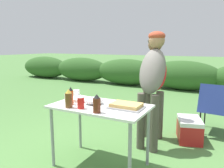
{
  "coord_description": "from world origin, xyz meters",
  "views": [
    {
      "loc": [
        1.25,
        -2.06,
        1.41
      ],
      "look_at": [
        -0.14,
        0.56,
        0.89
      ],
      "focal_mm": 35.0,
      "sensor_mm": 36.0,
      "label": 1
    }
  ],
  "objects_px": {
    "folding_table": "(100,112)",
    "beer_bottle": "(69,99)",
    "cooler_box": "(189,129)",
    "standing_person_in_dark_puffer": "(152,76)",
    "paper_cup_stack": "(77,94)",
    "mixing_bowl": "(94,100)",
    "hot_sauce_bottle": "(71,96)",
    "standing_person_in_olive_jacket": "(154,77)",
    "food_tray": "(126,106)",
    "ketchup_bottle": "(81,102)",
    "camp_chair_green_behind_table": "(216,106)",
    "mayo_bottle": "(67,98)",
    "plate_stack": "(80,99)",
    "bbq_sauce_bottle": "(97,104)"
  },
  "relations": [
    {
      "from": "mixing_bowl",
      "to": "ketchup_bottle",
      "type": "xyz_separation_m",
      "value": [
        -0.02,
        -0.23,
        0.03
      ]
    },
    {
      "from": "ketchup_bottle",
      "to": "standing_person_in_olive_jacket",
      "type": "xyz_separation_m",
      "value": [
        0.41,
        1.29,
        0.13
      ]
    },
    {
      "from": "folding_table",
      "to": "standing_person_in_dark_puffer",
      "type": "bearing_deg",
      "value": 64.14
    },
    {
      "from": "folding_table",
      "to": "camp_chair_green_behind_table",
      "type": "relative_size",
      "value": 1.32
    },
    {
      "from": "plate_stack",
      "to": "hot_sauce_bottle",
      "type": "distance_m",
      "value": 0.2
    },
    {
      "from": "hot_sauce_bottle",
      "to": "cooler_box",
      "type": "xyz_separation_m",
      "value": [
        1.13,
        1.36,
        -0.67
      ]
    },
    {
      "from": "plate_stack",
      "to": "ketchup_bottle",
      "type": "height_order",
      "value": "ketchup_bottle"
    },
    {
      "from": "food_tray",
      "to": "standing_person_in_dark_puffer",
      "type": "xyz_separation_m",
      "value": [
        0.05,
        0.72,
        0.25
      ]
    },
    {
      "from": "folding_table",
      "to": "food_tray",
      "type": "relative_size",
      "value": 3.01
    },
    {
      "from": "hot_sauce_bottle",
      "to": "beer_bottle",
      "type": "bearing_deg",
      "value": -62.05
    },
    {
      "from": "plate_stack",
      "to": "paper_cup_stack",
      "type": "xyz_separation_m",
      "value": [
        -0.13,
        0.12,
        0.03
      ]
    },
    {
      "from": "plate_stack",
      "to": "hot_sauce_bottle",
      "type": "height_order",
      "value": "hot_sauce_bottle"
    },
    {
      "from": "cooler_box",
      "to": "paper_cup_stack",
      "type": "bearing_deg",
      "value": 111.79
    },
    {
      "from": "food_tray",
      "to": "cooler_box",
      "type": "distance_m",
      "value": 1.43
    },
    {
      "from": "cooler_box",
      "to": "standing_person_in_dark_puffer",
      "type": "bearing_deg",
      "value": 119.34
    },
    {
      "from": "plate_stack",
      "to": "hot_sauce_bottle",
      "type": "xyz_separation_m",
      "value": [
        0.02,
        -0.19,
        0.08
      ]
    },
    {
      "from": "ketchup_bottle",
      "to": "beer_bottle",
      "type": "xyz_separation_m",
      "value": [
        -0.14,
        -0.03,
        0.02
      ]
    },
    {
      "from": "beer_bottle",
      "to": "cooler_box",
      "type": "relative_size",
      "value": 0.38
    },
    {
      "from": "beer_bottle",
      "to": "cooler_box",
      "type": "distance_m",
      "value": 1.94
    },
    {
      "from": "food_tray",
      "to": "bbq_sauce_bottle",
      "type": "xyz_separation_m",
      "value": [
        -0.2,
        -0.28,
        0.07
      ]
    },
    {
      "from": "hot_sauce_bottle",
      "to": "standing_person_in_olive_jacket",
      "type": "height_order",
      "value": "standing_person_in_olive_jacket"
    },
    {
      "from": "paper_cup_stack",
      "to": "standing_person_in_dark_puffer",
      "type": "bearing_deg",
      "value": 34.32
    },
    {
      "from": "standing_person_in_dark_puffer",
      "to": "standing_person_in_olive_jacket",
      "type": "xyz_separation_m",
      "value": [
        -0.08,
        0.34,
        -0.06
      ]
    },
    {
      "from": "mixing_bowl",
      "to": "mayo_bottle",
      "type": "height_order",
      "value": "mayo_bottle"
    },
    {
      "from": "mayo_bottle",
      "to": "food_tray",
      "type": "bearing_deg",
      "value": 11.24
    },
    {
      "from": "hot_sauce_bottle",
      "to": "beer_bottle",
      "type": "relative_size",
      "value": 1.0
    },
    {
      "from": "plate_stack",
      "to": "mixing_bowl",
      "type": "height_order",
      "value": "mixing_bowl"
    },
    {
      "from": "ketchup_bottle",
      "to": "standing_person_in_olive_jacket",
      "type": "height_order",
      "value": "standing_person_in_olive_jacket"
    },
    {
      "from": "ketchup_bottle",
      "to": "standing_person_in_dark_puffer",
      "type": "xyz_separation_m",
      "value": [
        0.48,
        0.96,
        0.2
      ]
    },
    {
      "from": "food_tray",
      "to": "folding_table",
      "type": "bearing_deg",
      "value": -174.08
    },
    {
      "from": "mayo_bottle",
      "to": "camp_chair_green_behind_table",
      "type": "distance_m",
      "value": 2.35
    },
    {
      "from": "food_tray",
      "to": "hot_sauce_bottle",
      "type": "relative_size",
      "value": 1.76
    },
    {
      "from": "food_tray",
      "to": "bbq_sauce_bottle",
      "type": "relative_size",
      "value": 1.9
    },
    {
      "from": "folding_table",
      "to": "food_tray",
      "type": "xyz_separation_m",
      "value": [
        0.31,
        0.03,
        0.1
      ]
    },
    {
      "from": "hot_sauce_bottle",
      "to": "beer_bottle",
      "type": "height_order",
      "value": "same"
    },
    {
      "from": "cooler_box",
      "to": "mixing_bowl",
      "type": "bearing_deg",
      "value": 125.47
    },
    {
      "from": "hot_sauce_bottle",
      "to": "standing_person_in_olive_jacket",
      "type": "bearing_deg",
      "value": 63.35
    },
    {
      "from": "folding_table",
      "to": "beer_bottle",
      "type": "relative_size",
      "value": 5.28
    },
    {
      "from": "standing_person_in_dark_puffer",
      "to": "cooler_box",
      "type": "xyz_separation_m",
      "value": [
        0.45,
        0.48,
        -0.84
      ]
    },
    {
      "from": "mixing_bowl",
      "to": "plate_stack",
      "type": "bearing_deg",
      "value": 170.18
    },
    {
      "from": "mayo_bottle",
      "to": "beer_bottle",
      "type": "relative_size",
      "value": 0.7
    },
    {
      "from": "beer_bottle",
      "to": "standing_person_in_dark_puffer",
      "type": "xyz_separation_m",
      "value": [
        0.62,
        0.99,
        0.17
      ]
    },
    {
      "from": "food_tray",
      "to": "mixing_bowl",
      "type": "xyz_separation_m",
      "value": [
        -0.41,
        -0.01,
        0.01
      ]
    },
    {
      "from": "folding_table",
      "to": "food_tray",
      "type": "distance_m",
      "value": 0.33
    },
    {
      "from": "paper_cup_stack",
      "to": "camp_chair_green_behind_table",
      "type": "distance_m",
      "value": 2.19
    },
    {
      "from": "ketchup_bottle",
      "to": "standing_person_in_dark_puffer",
      "type": "height_order",
      "value": "standing_person_in_dark_puffer"
    },
    {
      "from": "paper_cup_stack",
      "to": "hot_sauce_bottle",
      "type": "relative_size",
      "value": 0.49
    },
    {
      "from": "paper_cup_stack",
      "to": "standing_person_in_olive_jacket",
      "type": "height_order",
      "value": "standing_person_in_olive_jacket"
    },
    {
      "from": "food_tray",
      "to": "camp_chair_green_behind_table",
      "type": "distance_m",
      "value": 1.83
    },
    {
      "from": "plate_stack",
      "to": "standing_person_in_olive_jacket",
      "type": "distance_m",
      "value": 1.21
    }
  ]
}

